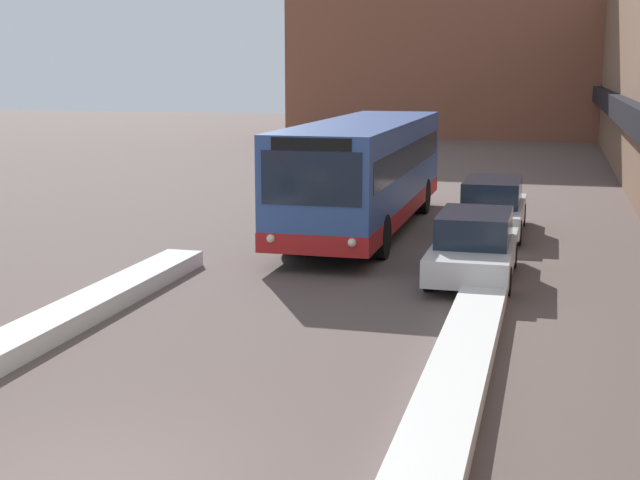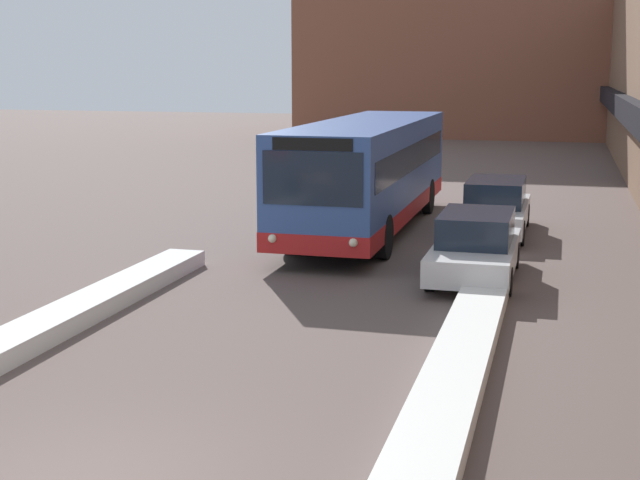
% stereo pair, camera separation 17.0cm
% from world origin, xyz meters
% --- Properties ---
extents(building_backdrop_far, '(26.00, 8.00, 17.62)m').
position_xyz_m(building_backdrop_far, '(0.00, 54.39, 8.81)').
color(building_backdrop_far, brown).
rests_on(building_backdrop_far, ground_plane).
extents(snow_bank_left, '(0.90, 11.44, 0.35)m').
position_xyz_m(snow_bank_left, '(-3.60, 5.48, 0.17)').
color(snow_bank_left, silver).
rests_on(snow_bank_left, ground_plane).
extents(snow_bank_right, '(0.90, 11.42, 0.35)m').
position_xyz_m(snow_bank_right, '(3.60, 5.57, 0.17)').
color(snow_bank_right, silver).
rests_on(snow_bank_right, ground_plane).
extents(city_bus, '(2.66, 11.87, 3.16)m').
position_xyz_m(city_bus, '(-0.36, 16.64, 1.73)').
color(city_bus, '#335193').
rests_on(city_bus, ground_plane).
extents(parked_car_front, '(1.79, 4.40, 1.49)m').
position_xyz_m(parked_car_front, '(3.20, 11.52, 0.74)').
color(parked_car_front, silver).
rests_on(parked_car_front, ground_plane).
extents(parked_car_middle, '(1.79, 4.88, 1.54)m').
position_xyz_m(parked_car_middle, '(3.20, 17.19, 0.77)').
color(parked_car_middle, silver).
rests_on(parked_car_middle, ground_plane).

